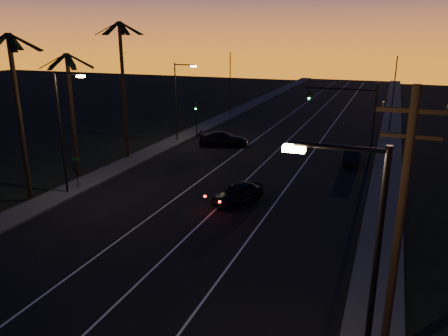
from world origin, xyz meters
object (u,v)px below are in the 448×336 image
at_px(utility_pole, 399,228).
at_px(right_car, 352,156).
at_px(cross_car, 223,139).
at_px(signal_mast, 350,105).
at_px(lead_car, 238,193).

distance_m(utility_pole, right_car, 26.58).
height_order(right_car, cross_car, cross_car).
height_order(signal_mast, right_car, signal_mast).
bearing_deg(lead_car, right_car, 63.32).
distance_m(right_car, cross_car, 13.56).
relative_size(utility_pole, right_car, 2.44).
bearing_deg(signal_mast, right_car, -77.30).
distance_m(utility_pole, lead_car, 17.00).
xyz_separation_m(signal_mast, lead_car, (-5.64, -17.12, -4.06)).
relative_size(signal_mast, right_car, 1.73).
distance_m(utility_pole, signal_mast, 30.33).
bearing_deg(lead_car, utility_pole, -51.87).
bearing_deg(utility_pole, cross_car, 121.42).
xyz_separation_m(utility_pole, signal_mast, (-4.46, 29.99, -0.53)).
height_order(signal_mast, cross_car, signal_mast).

